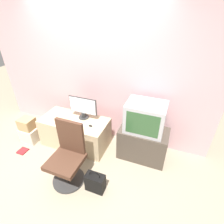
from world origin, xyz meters
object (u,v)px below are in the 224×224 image
Objects in this scene: office_chair at (68,157)px; cardboard_box_lower at (30,134)px; handbag at (95,183)px; main_monitor at (83,108)px; crt_tv at (145,117)px; keyboard at (80,123)px; book at (23,151)px; mouse at (91,126)px.

office_chair is 1.37m from cardboard_box_lower.
office_chair is 0.55m from handbag.
cardboard_box_lower is (-1.05, -0.39, -0.63)m from main_monitor.
handbag is at bearing -116.24° from crt_tv.
keyboard reaches higher than book.
main_monitor is 0.87× the size of crt_tv.
main_monitor is at bearing 20.36° from cardboard_box_lower.
office_chair is at bearing -77.20° from main_monitor.
main_monitor is 0.29m from keyboard.
mouse is at bearing 85.71° from office_chair.
main_monitor reaches higher than handbag.
crt_tv is (0.89, 0.23, 0.25)m from mouse.
crt_tv is 1.88× the size of cardboard_box_lower.
crt_tv is (1.14, 0.03, 0.05)m from main_monitor.
handbag is (0.63, -0.74, -0.42)m from keyboard.
crt_tv reaches higher than book.
book is (-1.01, -0.52, -0.56)m from keyboard.
mouse is (0.21, -0.01, 0.01)m from keyboard.
main_monitor reaches higher than book.
crt_tv is 1.36m from office_chair.
keyboard is 5.15× the size of mouse.
mouse is 1.38m from cardboard_box_lower.
crt_tv is at bearing 63.76° from handbag.
main_monitor is 1.39× the size of handbag.
mouse is 0.16× the size of handbag.
main_monitor is 1.31m from handbag.
crt_tv is 0.62× the size of office_chair.
office_chair is at bearing -21.07° from cardboard_box_lower.
handbag is 1.66m from book.
cardboard_box_lower is (-1.09, -0.19, -0.42)m from keyboard.
keyboard is 1.18m from cardboard_box_lower.
book is at bearing -160.58° from crt_tv.
cardboard_box_lower is at bearing -171.97° from mouse.
office_chair is (0.20, -0.87, -0.35)m from main_monitor.
crt_tv is 2.38m from book.
handbag is (0.47, -0.06, -0.28)m from office_chair.
office_chair is 1.26m from book.
office_chair reaches higher than handbag.
mouse is 1.44m from book.
keyboard is 1.27m from book.
office_chair is at bearing -7.55° from book.
mouse reaches higher than handbag.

